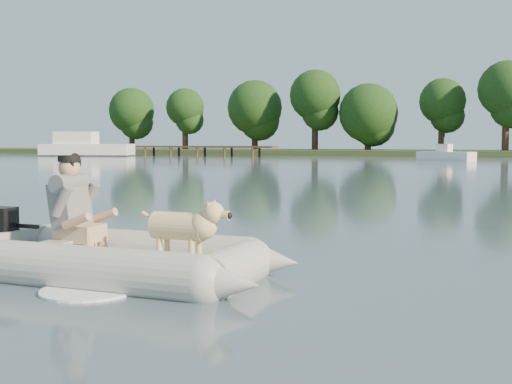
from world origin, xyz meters
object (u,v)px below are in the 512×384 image
at_px(dock, 192,151).
at_px(motorboat, 446,150).
at_px(dinghy, 123,221).
at_px(cabin_cruiser, 87,144).
at_px(dog, 179,231).
at_px(man, 72,202).

height_order(dock, motorboat, motorboat).
bearing_deg(dock, motorboat, -13.48).
height_order(dinghy, cabin_cruiser, cabin_cruiser).
xyz_separation_m(dog, motorboat, (-1.15, 46.29, 0.32)).
height_order(dinghy, motorboat, motorboat).
relative_size(man, dog, 1.16).
xyz_separation_m(dinghy, man, (-0.73, 0.06, 0.19)).
distance_m(dinghy, motorboat, 46.34).
bearing_deg(cabin_cruiser, man, -69.88).
distance_m(dock, man, 58.11).
bearing_deg(motorboat, dock, -170.50).
bearing_deg(dog, dock, 117.10).
bearing_deg(cabin_cruiser, dog, -68.80).
relative_size(dog, cabin_cruiser, 0.10).
height_order(cabin_cruiser, motorboat, cabin_cruiser).
xyz_separation_m(dinghy, cabin_cruiser, (-35.56, 48.15, 0.62)).
distance_m(man, motorboat, 46.28).
bearing_deg(dinghy, dog, 4.57).
relative_size(dinghy, man, 4.05).
relative_size(dock, man, 16.02).
distance_m(dog, motorboat, 46.30).
bearing_deg(man, motorboat, 89.89).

